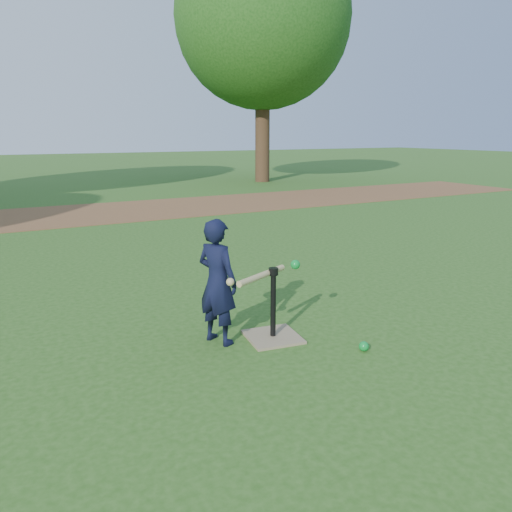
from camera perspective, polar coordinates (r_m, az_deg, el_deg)
name	(u,v)px	position (r m, az deg, el deg)	size (l,w,h in m)	color
ground	(281,332)	(4.40, 2.90, -8.65)	(80.00, 80.00, 0.00)	#285116
dirt_strip	(101,213)	(11.29, -17.32, 4.76)	(24.00, 3.00, 0.01)	brown
child	(218,282)	(4.04, -4.42, -2.97)	(0.38, 0.25, 1.04)	black
wiffle_ball_ground	(364,346)	(4.11, 12.22, -10.05)	(0.08, 0.08, 0.08)	#0C892E
batting_tee	(273,326)	(4.23, 1.95, -7.98)	(0.49, 0.49, 0.61)	#917C5C
swing_action	(266,274)	(4.02, 1.14, -2.04)	(0.69, 0.31, 0.12)	tan
tree_right	(263,19)	(18.07, 0.78, 25.46)	(5.80, 5.80, 8.21)	#382316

